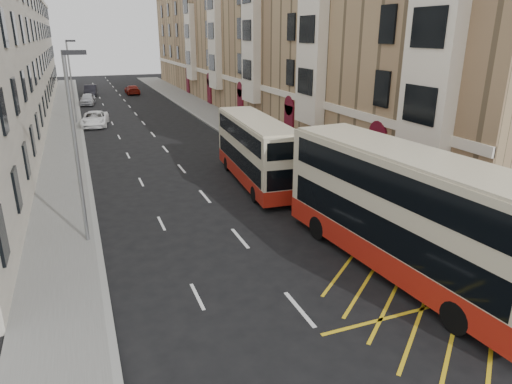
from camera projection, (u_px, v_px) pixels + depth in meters
name	position (u px, v px, depth m)	size (l,w,h in m)	color
pavement_right	(250.00, 135.00, 40.88)	(4.00, 120.00, 0.15)	slate
pavement_left	(64.00, 151.00, 35.56)	(3.00, 120.00, 0.15)	slate
kerb_right	(229.00, 137.00, 40.20)	(0.25, 120.00, 0.15)	gray
kerb_left	(85.00, 149.00, 36.08)	(0.25, 120.00, 0.15)	gray
road_markings	(137.00, 115.00, 51.35)	(10.00, 110.00, 0.01)	silver
terrace_right	(258.00, 44.00, 54.31)	(10.75, 79.00, 15.25)	tan
guard_railing	(418.00, 237.00, 18.69)	(0.06, 6.56, 1.01)	#AF1006
street_lamp_near	(76.00, 140.00, 18.62)	(0.93, 0.18, 8.00)	gray
street_lamp_far	(71.00, 77.00, 45.01)	(0.93, 0.18, 8.00)	gray
double_decker_front	(405.00, 213.00, 17.03)	(3.72, 12.05, 4.73)	beige
double_decker_rear	(256.00, 151.00, 27.49)	(3.03, 10.17, 4.00)	beige
pedestrian_mid	(508.00, 256.00, 16.78)	(0.84, 0.65, 1.72)	black
pedestrian_far	(441.00, 242.00, 17.61)	(1.12, 0.47, 1.92)	black
white_van	(95.00, 119.00, 45.17)	(2.37, 5.14, 1.43)	white
car_silver	(88.00, 99.00, 58.58)	(1.75, 4.34, 1.48)	#B0B2B7
car_dark	(91.00, 90.00, 67.03)	(1.65, 4.72, 1.56)	black
car_red	(132.00, 90.00, 68.92)	(1.88, 4.63, 1.34)	maroon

